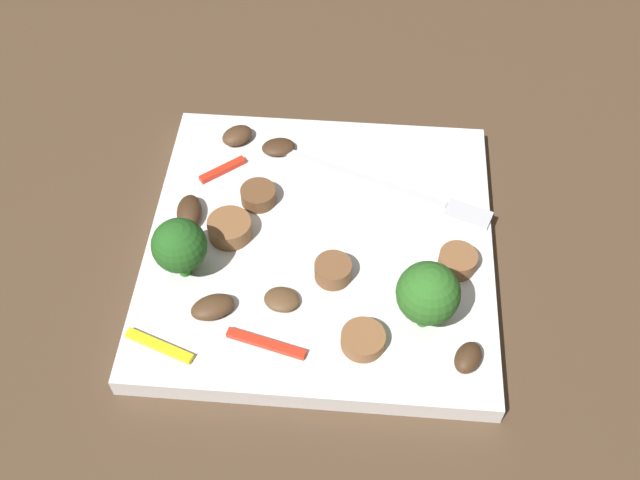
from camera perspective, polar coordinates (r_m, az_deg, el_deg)
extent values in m
plane|color=#4C3826|center=(0.57, 0.00, -1.03)|extent=(1.40, 1.40, 0.00)
cube|color=white|center=(0.57, 0.00, -0.52)|extent=(0.26, 0.26, 0.02)
cube|color=silver|center=(0.60, 3.07, 4.82)|extent=(0.14, 0.06, 0.00)
cube|color=silver|center=(0.58, 11.20, 1.94)|extent=(0.04, 0.03, 0.00)
cylinder|color=#296420|center=(0.54, -10.33, -1.76)|extent=(0.01, 0.01, 0.02)
sphere|color=#235B1E|center=(0.53, -10.65, -0.42)|extent=(0.04, 0.04, 0.04)
cylinder|color=#347525|center=(0.51, 7.92, -5.51)|extent=(0.01, 0.01, 0.02)
sphere|color=#2D6B23|center=(0.49, 8.23, -4.02)|extent=(0.04, 0.04, 0.04)
cylinder|color=brown|center=(0.55, 10.42, -1.58)|extent=(0.04, 0.04, 0.01)
cylinder|color=brown|center=(0.56, -6.91, 0.74)|extent=(0.04, 0.04, 0.01)
cylinder|color=brown|center=(0.51, 3.29, -7.59)|extent=(0.03, 0.03, 0.01)
cylinder|color=brown|center=(0.53, 1.00, -2.33)|extent=(0.04, 0.04, 0.01)
cylinder|color=brown|center=(0.58, -4.71, 3.40)|extent=(0.03, 0.03, 0.01)
ellipsoid|color=#422B19|center=(0.51, 11.20, -8.77)|extent=(0.03, 0.03, 0.01)
ellipsoid|color=#422B19|center=(0.58, -9.92, 2.14)|extent=(0.02, 0.03, 0.01)
ellipsoid|color=brown|center=(0.52, -2.94, -4.54)|extent=(0.03, 0.02, 0.01)
ellipsoid|color=#4C331E|center=(0.63, -6.31, 7.90)|extent=(0.03, 0.03, 0.01)
ellipsoid|color=#422B19|center=(0.62, -3.19, 7.08)|extent=(0.03, 0.03, 0.01)
ellipsoid|color=#4C331E|center=(0.52, -8.17, -5.07)|extent=(0.04, 0.03, 0.01)
cube|color=red|center=(0.61, -7.43, 5.32)|extent=(0.03, 0.03, 0.00)
cube|color=yellow|center=(0.52, -12.13, -7.88)|extent=(0.05, 0.02, 0.00)
cube|color=red|center=(0.51, -4.13, -7.86)|extent=(0.06, 0.02, 0.00)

